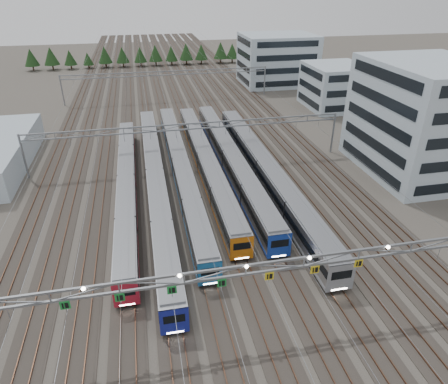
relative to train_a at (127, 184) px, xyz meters
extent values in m
plane|color=#47423A|center=(11.25, -30.27, -2.01)|extent=(400.00, 400.00, 0.00)
cube|color=#2D2823|center=(11.25, 69.73, -1.97)|extent=(54.00, 260.00, 0.08)
cube|color=brown|center=(-14.22, 69.73, -1.85)|extent=(0.08, 260.00, 0.16)
cube|color=brown|center=(36.72, 69.73, -1.85)|extent=(0.08, 260.00, 0.16)
cube|color=brown|center=(10.53, 69.73, -1.85)|extent=(0.08, 260.00, 0.16)
cube|color=brown|center=(11.97, 69.73, -1.85)|extent=(0.08, 260.00, 0.16)
cube|color=black|center=(0.00, 0.05, -1.60)|extent=(2.25, 49.98, 0.34)
cube|color=gray|center=(0.00, 0.05, 0.05)|extent=(2.64, 51.00, 2.97)
cube|color=black|center=(0.00, 0.05, 0.41)|extent=(2.70, 50.75, 0.90)
cube|color=#B51B2E|center=(0.00, 0.05, -1.20)|extent=(2.69, 50.75, 0.33)
cube|color=slate|center=(0.00, 0.05, 1.63)|extent=(2.38, 49.98, 0.24)
cube|color=#B51B2E|center=(0.00, -25.40, 0.05)|extent=(2.66, 0.12, 2.97)
cube|color=black|center=(0.00, -25.43, 0.41)|extent=(1.98, 0.10, 0.90)
cube|color=white|center=(0.00, -25.46, -1.25)|extent=(1.59, 0.06, 0.14)
cube|color=black|center=(4.50, 1.00, -1.59)|extent=(2.34, 61.01, 0.35)
cube|color=gray|center=(4.50, 1.00, 0.12)|extent=(2.75, 62.26, 3.10)
cube|color=black|center=(4.50, 1.00, 0.50)|extent=(2.81, 61.95, 0.93)
cube|color=navy|center=(4.50, 1.00, -1.18)|extent=(2.80, 61.95, 0.34)
cube|color=slate|center=(4.50, 1.00, 1.77)|extent=(2.48, 61.01, 0.25)
cube|color=navy|center=(4.50, -30.08, 0.12)|extent=(2.77, 0.12, 3.10)
cube|color=black|center=(4.50, -30.11, 0.50)|extent=(2.06, 0.10, 0.93)
cube|color=white|center=(4.50, -30.14, -1.23)|extent=(1.65, 0.06, 0.15)
cube|color=black|center=(9.00, 4.76, -1.59)|extent=(2.31, 56.49, 0.35)
cube|color=gray|center=(9.00, 4.76, 0.10)|extent=(2.72, 57.64, 3.06)
cube|color=black|center=(9.00, 4.76, 0.47)|extent=(2.78, 57.35, 0.92)
cube|color=#1F67AA|center=(9.00, 4.76, -1.19)|extent=(2.77, 57.35, 0.34)
cube|color=slate|center=(9.00, 4.76, 1.72)|extent=(2.45, 56.49, 0.24)
cube|color=#1F67AA|center=(9.00, -24.01, 0.10)|extent=(2.74, 0.12, 3.06)
cube|color=black|center=(9.00, -24.04, 0.47)|extent=(2.04, 0.10, 0.92)
cube|color=white|center=(9.00, -24.07, -1.23)|extent=(1.63, 0.06, 0.15)
cube|color=black|center=(13.50, 5.78, -1.59)|extent=(2.42, 51.40, 0.37)
cube|color=gray|center=(13.50, 5.78, 0.19)|extent=(2.85, 52.45, 3.20)
cube|color=black|center=(13.50, 5.78, 0.57)|extent=(2.91, 52.19, 0.97)
cube|color=orange|center=(13.50, 5.78, -1.16)|extent=(2.90, 52.19, 0.36)
cube|color=slate|center=(13.50, 5.78, 1.89)|extent=(2.56, 51.40, 0.25)
cube|color=orange|center=(13.50, -20.39, 0.19)|extent=(2.87, 0.12, 3.20)
cube|color=black|center=(13.50, -20.42, 0.57)|extent=(2.13, 0.10, 0.97)
cube|color=white|center=(13.50, -20.45, -1.21)|extent=(1.71, 0.06, 0.15)
cube|color=black|center=(18.00, 5.61, -1.58)|extent=(2.52, 52.17, 0.38)
cube|color=gray|center=(18.00, 5.61, 0.27)|extent=(2.96, 53.24, 3.33)
cube|color=black|center=(18.00, 5.61, 0.67)|extent=(3.02, 52.97, 1.00)
cube|color=#183AAA|center=(18.00, 5.61, -1.13)|extent=(3.01, 52.97, 0.37)
cube|color=slate|center=(18.00, 5.61, 2.04)|extent=(2.67, 52.17, 0.26)
cube|color=#183AAA|center=(18.00, -20.95, 0.27)|extent=(2.98, 0.12, 3.33)
cube|color=black|center=(18.00, -20.98, 0.67)|extent=(2.22, 0.10, 1.00)
cube|color=white|center=(18.00, -21.01, -1.19)|extent=(1.78, 0.06, 0.16)
cube|color=black|center=(22.50, -0.43, -1.57)|extent=(2.65, 53.91, 0.40)
cube|color=gray|center=(22.50, -0.43, 0.38)|extent=(3.12, 55.01, 3.51)
cube|color=black|center=(22.50, -0.43, 0.80)|extent=(3.18, 54.73, 1.06)
cube|color=gray|center=(22.50, -0.43, -1.10)|extent=(3.17, 54.73, 0.39)
cube|color=slate|center=(22.50, -0.43, 2.24)|extent=(2.81, 53.91, 0.28)
cube|color=gray|center=(22.50, -27.88, 0.38)|extent=(3.14, 0.12, 3.51)
cube|color=black|center=(22.50, -27.91, 0.80)|extent=(2.34, 0.10, 1.06)
cube|color=white|center=(22.50, -27.94, -1.16)|extent=(1.87, 0.06, 0.17)
cube|color=gray|center=(11.25, -30.27, 5.79)|extent=(56.00, 0.22, 0.22)
cube|color=gray|center=(11.25, -30.27, 4.79)|extent=(56.00, 0.22, 0.22)
cube|color=#1A8432|center=(-4.50, -30.39, 4.29)|extent=(0.85, 0.06, 0.85)
cube|color=#1A8432|center=(0.00, -30.39, 4.29)|extent=(0.85, 0.06, 0.85)
cube|color=#1A8432|center=(4.50, -30.39, 4.29)|extent=(0.85, 0.06, 0.85)
cube|color=#1A8432|center=(9.00, -30.39, 4.29)|extent=(0.85, 0.06, 0.85)
cube|color=gold|center=(13.50, -30.39, 4.29)|extent=(0.85, 0.06, 0.85)
cube|color=gold|center=(18.00, -30.39, 4.29)|extent=(0.85, 0.06, 0.85)
cube|color=gold|center=(22.50, -30.39, 4.29)|extent=(0.85, 0.06, 0.85)
cylinder|color=gray|center=(-16.75, 9.73, 1.99)|extent=(0.36, 0.36, 8.00)
cylinder|color=gray|center=(39.25, 9.73, 1.99)|extent=(0.36, 0.36, 8.00)
cube|color=gray|center=(11.25, 9.73, 5.79)|extent=(56.00, 0.22, 0.22)
cube|color=gray|center=(11.25, 9.73, 4.79)|extent=(56.00, 0.22, 0.22)
cylinder|color=gray|center=(-16.75, 54.73, 1.99)|extent=(0.36, 0.36, 8.00)
cylinder|color=gray|center=(39.25, 54.73, 1.99)|extent=(0.36, 0.36, 8.00)
cube|color=gray|center=(11.25, 54.73, 5.79)|extent=(56.00, 0.22, 0.22)
cube|color=gray|center=(11.25, 54.73, 4.79)|extent=(56.00, 0.22, 0.22)
cube|color=#ACC0CD|center=(50.27, -0.69, 7.37)|extent=(18.00, 22.00, 18.77)
cube|color=#ACC0CD|center=(53.31, 38.58, 3.44)|extent=(14.00, 16.00, 10.90)
cube|color=#ACC0CD|center=(46.86, 66.76, 5.49)|extent=(22.00, 18.00, 14.99)
camera|label=1|loc=(3.47, -57.60, 28.72)|focal=32.00mm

